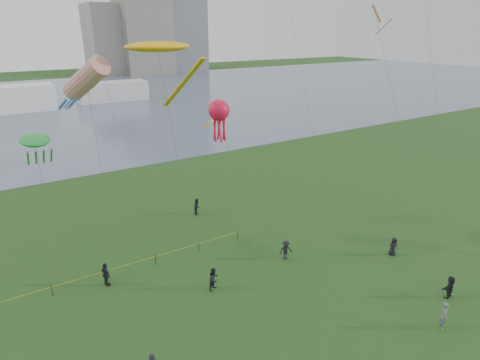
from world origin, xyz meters
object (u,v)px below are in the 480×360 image
fence (19,299)px  kite_flyer (444,315)px  kite_stingray (158,48)px  kite_octopus (219,111)px

fence → kite_flyer: (23.42, -17.20, 0.42)m
fence → kite_flyer: 29.06m
fence → kite_stingray: bearing=11.2°
kite_stingray → kite_octopus: size_ratio=1.42×
kite_stingray → kite_octopus: 8.50m
kite_flyer → fence: bearing=108.7°
kite_stingray → kite_flyer: bearing=-73.4°
kite_flyer → kite_stingray: bearing=83.8°
fence → kite_flyer: size_ratio=12.34×
kite_flyer → kite_stingray: size_ratio=0.11×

